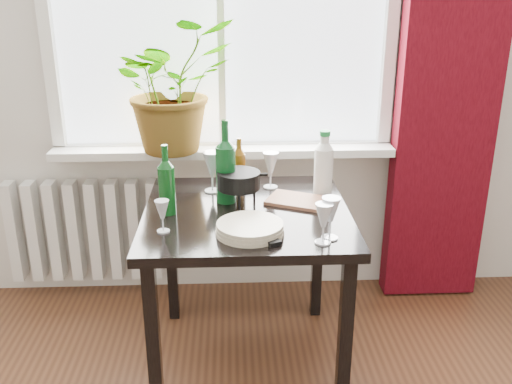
{
  "coord_description": "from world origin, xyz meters",
  "views": [
    {
      "loc": [
        0.04,
        -0.65,
        1.64
      ],
      "look_at": [
        0.14,
        1.55,
        0.82
      ],
      "focal_mm": 40.0,
      "sensor_mm": 36.0,
      "label": 1
    }
  ],
  "objects_px": {
    "wine_bottle_left": "(166,180)",
    "bottle_amber": "(239,163)",
    "table": "(247,230)",
    "wineglass_front_right": "(324,223)",
    "wineglass_back_center": "(271,170)",
    "tv_remote": "(265,236)",
    "wineglass_front_left": "(163,216)",
    "plate_stack": "(250,228)",
    "wineglass_back_left": "(212,171)",
    "potted_plant": "(172,86)",
    "fondue_pot": "(239,188)",
    "cutting_board": "(300,201)",
    "wine_bottle_right": "(226,161)",
    "cleaning_bottle": "(324,162)",
    "wineglass_far_right": "(330,218)",
    "radiator": "(85,230)"
  },
  "relations": [
    {
      "from": "wineglass_far_right",
      "to": "fondue_pot",
      "type": "distance_m",
      "value": 0.5
    },
    {
      "from": "wineglass_front_left",
      "to": "wineglass_front_right",
      "type": "bearing_deg",
      "value": -11.99
    },
    {
      "from": "table",
      "to": "wineglass_back_center",
      "type": "bearing_deg",
      "value": 66.05
    },
    {
      "from": "plate_stack",
      "to": "tv_remote",
      "type": "distance_m",
      "value": 0.07
    },
    {
      "from": "tv_remote",
      "to": "wine_bottle_right",
      "type": "bearing_deg",
      "value": 84.95
    },
    {
      "from": "table",
      "to": "cleaning_bottle",
      "type": "height_order",
      "value": "cleaning_bottle"
    },
    {
      "from": "potted_plant",
      "to": "tv_remote",
      "type": "xyz_separation_m",
      "value": [
        0.4,
        -0.83,
        -0.41
      ]
    },
    {
      "from": "wine_bottle_left",
      "to": "cutting_board",
      "type": "relative_size",
      "value": 1.09
    },
    {
      "from": "plate_stack",
      "to": "wineglass_back_left",
      "type": "bearing_deg",
      "value": 108.24
    },
    {
      "from": "potted_plant",
      "to": "fondue_pot",
      "type": "distance_m",
      "value": 0.66
    },
    {
      "from": "table",
      "to": "wineglass_front_right",
      "type": "relative_size",
      "value": 5.41
    },
    {
      "from": "wine_bottle_left",
      "to": "wineglass_far_right",
      "type": "bearing_deg",
      "value": -23.66
    },
    {
      "from": "wine_bottle_right",
      "to": "cleaning_bottle",
      "type": "height_order",
      "value": "wine_bottle_right"
    },
    {
      "from": "table",
      "to": "bottle_amber",
      "type": "distance_m",
      "value": 0.34
    },
    {
      "from": "radiator",
      "to": "wineglass_back_center",
      "type": "relative_size",
      "value": 4.61
    },
    {
      "from": "plate_stack",
      "to": "cutting_board",
      "type": "distance_m",
      "value": 0.38
    },
    {
      "from": "wine_bottle_left",
      "to": "wineglass_far_right",
      "type": "xyz_separation_m",
      "value": [
        0.62,
        -0.27,
        -0.06
      ]
    },
    {
      "from": "wine_bottle_left",
      "to": "cleaning_bottle",
      "type": "height_order",
      "value": "same"
    },
    {
      "from": "wineglass_front_left",
      "to": "plate_stack",
      "type": "height_order",
      "value": "wineglass_front_left"
    },
    {
      "from": "radiator",
      "to": "wineglass_front_left",
      "type": "xyz_separation_m",
      "value": [
        0.53,
        -0.84,
        0.43
      ]
    },
    {
      "from": "table",
      "to": "wineglass_back_center",
      "type": "xyz_separation_m",
      "value": [
        0.12,
        0.27,
        0.18
      ]
    },
    {
      "from": "wine_bottle_right",
      "to": "fondue_pot",
      "type": "bearing_deg",
      "value": -24.46
    },
    {
      "from": "wine_bottle_right",
      "to": "wineglass_front_left",
      "type": "bearing_deg",
      "value": -127.69
    },
    {
      "from": "cleaning_bottle",
      "to": "plate_stack",
      "type": "xyz_separation_m",
      "value": [
        -0.34,
        -0.42,
        -0.12
      ]
    },
    {
      "from": "wineglass_far_right",
      "to": "wineglass_back_center",
      "type": "bearing_deg",
      "value": 107.88
    },
    {
      "from": "wine_bottle_right",
      "to": "wineglass_back_left",
      "type": "height_order",
      "value": "wine_bottle_right"
    },
    {
      "from": "wineglass_front_left",
      "to": "table",
      "type": "bearing_deg",
      "value": 32.51
    },
    {
      "from": "cleaning_bottle",
      "to": "fondue_pot",
      "type": "height_order",
      "value": "cleaning_bottle"
    },
    {
      "from": "radiator",
      "to": "wineglass_back_left",
      "type": "xyz_separation_m",
      "value": [
        0.7,
        -0.4,
        0.46
      ]
    },
    {
      "from": "wine_bottle_left",
      "to": "tv_remote",
      "type": "height_order",
      "value": "wine_bottle_left"
    },
    {
      "from": "tv_remote",
      "to": "wineglass_front_left",
      "type": "bearing_deg",
      "value": 143.04
    },
    {
      "from": "radiator",
      "to": "wineglass_far_right",
      "type": "relative_size",
      "value": 4.8
    },
    {
      "from": "radiator",
      "to": "cleaning_bottle",
      "type": "distance_m",
      "value": 1.37
    },
    {
      "from": "tv_remote",
      "to": "potted_plant",
      "type": "bearing_deg",
      "value": 89.85
    },
    {
      "from": "bottle_amber",
      "to": "cleaning_bottle",
      "type": "height_order",
      "value": "cleaning_bottle"
    },
    {
      "from": "bottle_amber",
      "to": "wineglass_front_left",
      "type": "height_order",
      "value": "bottle_amber"
    },
    {
      "from": "wineglass_front_right",
      "to": "tv_remote",
      "type": "height_order",
      "value": "wineglass_front_right"
    },
    {
      "from": "potted_plant",
      "to": "fondue_pot",
      "type": "xyz_separation_m",
      "value": [
        0.31,
        -0.47,
        -0.35
      ]
    },
    {
      "from": "table",
      "to": "wineglass_front_right",
      "type": "distance_m",
      "value": 0.46
    },
    {
      "from": "table",
      "to": "wineglass_front_left",
      "type": "bearing_deg",
      "value": -147.49
    },
    {
      "from": "fondue_pot",
      "to": "table",
      "type": "bearing_deg",
      "value": -44.33
    },
    {
      "from": "potted_plant",
      "to": "wine_bottle_right",
      "type": "height_order",
      "value": "potted_plant"
    },
    {
      "from": "cutting_board",
      "to": "wineglass_back_center",
      "type": "bearing_deg",
      "value": 120.42
    },
    {
      "from": "wineglass_far_right",
      "to": "plate_stack",
      "type": "xyz_separation_m",
      "value": [
        -0.29,
        0.06,
        -0.06
      ]
    },
    {
      "from": "wineglass_front_right",
      "to": "wineglass_back_left",
      "type": "distance_m",
      "value": 0.7
    },
    {
      "from": "plate_stack",
      "to": "tv_remote",
      "type": "relative_size",
      "value": 1.62
    },
    {
      "from": "fondue_pot",
      "to": "wineglass_back_left",
      "type": "bearing_deg",
      "value": 152.61
    },
    {
      "from": "radiator",
      "to": "tv_remote",
      "type": "bearing_deg",
      "value": -45.02
    },
    {
      "from": "wine_bottle_left",
      "to": "bottle_amber",
      "type": "height_order",
      "value": "wine_bottle_left"
    },
    {
      "from": "wineglass_front_right",
      "to": "wine_bottle_right",
      "type": "bearing_deg",
      "value": 129.08
    }
  ]
}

